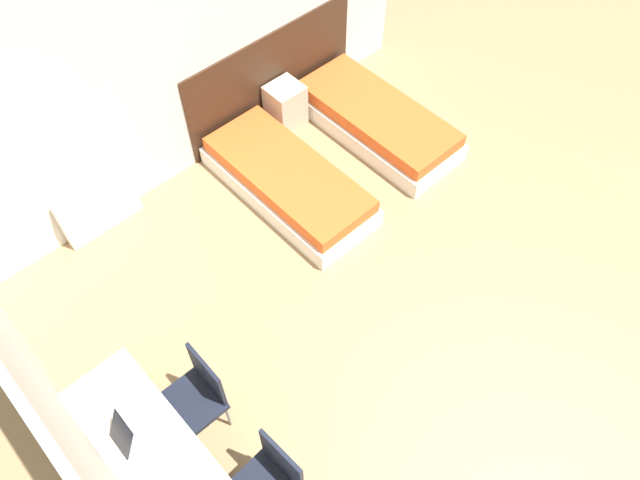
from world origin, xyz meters
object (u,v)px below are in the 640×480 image
Objects in this scene: chair_near_laptop at (196,395)px; bed_near_window at (288,181)px; laptop at (132,434)px; bed_near_door at (377,121)px; nightstand at (285,106)px.

bed_near_window is at bearing 33.65° from chair_near_laptop.
chair_near_laptop is 0.61m from laptop.
bed_near_window is 1.34m from bed_near_door.
bed_near_window is 3.10m from laptop.
laptop is (-0.53, -0.06, 0.30)m from chair_near_laptop.
chair_near_laptop is (-2.81, -2.19, 0.21)m from nightstand.
laptop reaches higher than chair_near_laptop.
bed_near_window is 6.22× the size of laptop.
laptop is (-4.01, -1.44, 0.61)m from bed_near_door.
laptop reaches higher than nightstand.
bed_near_door is 1.05m from nightstand.
nightstand is 1.72× the size of laptop.
bed_near_door is 3.76m from chair_near_laptop.
chair_near_laptop reaches higher than nightstand.
laptop is at bearing -172.82° from chair_near_laptop.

